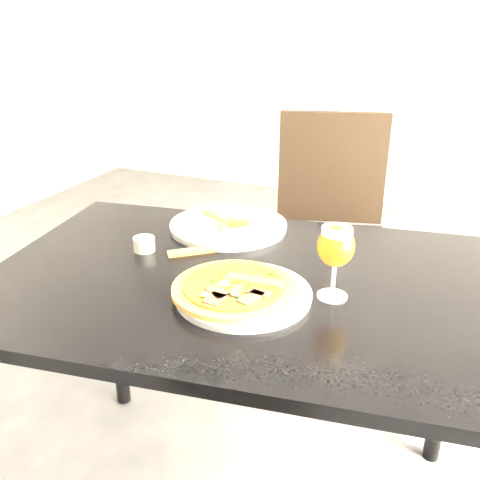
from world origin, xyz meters
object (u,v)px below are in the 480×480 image
at_px(dining_table, 243,310).
at_px(pizza, 235,287).
at_px(chair_far, 329,229).
at_px(beer_glass, 336,247).

xyz_separation_m(dining_table, pizza, (0.02, -0.10, 0.11)).
relative_size(dining_table, pizza, 4.84).
bearing_deg(pizza, chair_far, 92.39).
relative_size(chair_far, pizza, 3.58).
distance_m(dining_table, beer_glass, 0.30).
xyz_separation_m(chair_far, pizza, (0.04, -1.00, 0.24)).
distance_m(dining_table, chair_far, 0.91).
distance_m(pizza, beer_glass, 0.23).
relative_size(pizza, beer_glass, 1.62).
bearing_deg(chair_far, dining_table, -104.83).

